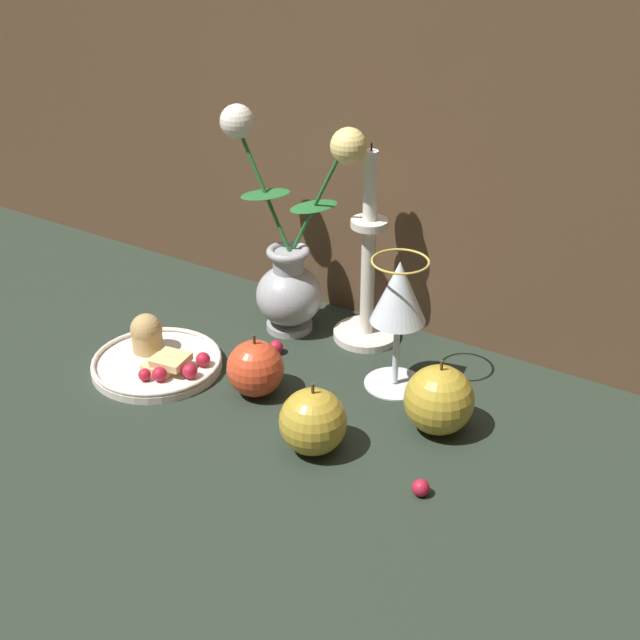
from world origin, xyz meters
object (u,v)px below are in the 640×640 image
Objects in this scene: vase at (289,264)px; plate_with_pastries at (156,357)px; apple_at_table_edge at (313,422)px; wine_glass at (399,298)px; apple_beside_vase at (439,400)px; apple_near_glass at (255,368)px; candlestick at (368,283)px.

vase is 1.81× the size of plate_with_pastries.
vase is at bearing 129.18° from apple_at_table_edge.
wine_glass is (0.29, 0.13, 0.11)m from plate_with_pastries.
plate_with_pastries is at bearing 171.69° from apple_at_table_edge.
apple_beside_vase is (0.09, -0.06, -0.08)m from wine_glass.
wine_glass reaches higher than apple_beside_vase.
apple_beside_vase is at bearing 12.89° from apple_near_glass.
plate_with_pastries is 0.30m from candlestick.
candlestick is 3.12× the size of apple_at_table_edge.
candlestick reaches higher than apple_near_glass.
vase is 0.29m from apple_at_table_edge.
vase is 3.45× the size of apple_at_table_edge.
apple_at_table_edge is at bearing -8.31° from plate_with_pastries.
apple_near_glass is at bearing -70.72° from vase.
apple_at_table_edge is (-0.10, -0.11, -0.00)m from apple_beside_vase.
candlestick is at bearing 76.32° from apple_near_glass.
wine_glass is at bearing -43.25° from candlestick.
apple_beside_vase is at bearing -21.10° from vase.
plate_with_pastries is at bearing -172.10° from apple_near_glass.
plate_with_pastries is at bearing -131.99° from candlestick.
vase reaches higher than apple_beside_vase.
apple_near_glass is 0.94× the size of apple_at_table_edge.
plate_with_pastries is 0.33m from wine_glass.
plate_with_pastries is 2.03× the size of apple_near_glass.
apple_beside_vase is 0.15m from apple_at_table_edge.
apple_near_glass reaches higher than plate_with_pastries.
apple_beside_vase is 0.23m from apple_near_glass.
candlestick is 0.27m from apple_at_table_edge.
apple_near_glass is 0.14m from apple_at_table_edge.
apple_near_glass is (0.15, 0.02, 0.02)m from plate_with_pastries.
apple_beside_vase reaches higher than plate_with_pastries.
wine_glass is 0.14m from apple_beside_vase.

